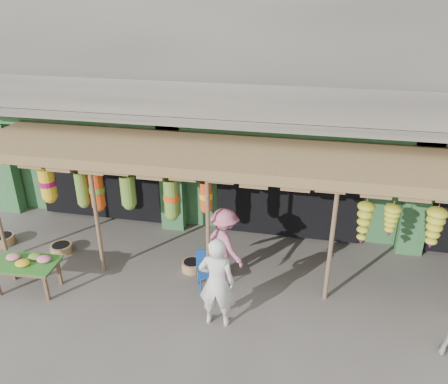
% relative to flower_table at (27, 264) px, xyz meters
% --- Properties ---
extents(ground, '(80.00, 80.00, 0.00)m').
position_rel_flower_table_xyz_m(ground, '(5.20, 1.16, -0.64)').
color(ground, '#514C47').
rests_on(ground, ground).
extents(building, '(16.40, 6.80, 7.00)m').
position_rel_flower_table_xyz_m(building, '(5.20, 6.03, 2.72)').
color(building, gray).
rests_on(building, ground).
extents(awning, '(14.00, 2.70, 2.79)m').
position_rel_flower_table_xyz_m(awning, '(5.05, 1.97, 1.93)').
color(awning, brown).
rests_on(awning, ground).
extents(flower_table, '(1.38, 0.86, 0.80)m').
position_rel_flower_table_xyz_m(flower_table, '(0.00, 0.00, 0.00)').
color(flower_table, brown).
rests_on(flower_table, ground).
extents(blue_chair, '(0.54, 0.55, 0.86)m').
position_rel_flower_table_xyz_m(blue_chair, '(3.68, 0.88, -0.17)').
color(blue_chair, '#174598').
rests_on(blue_chair, ground).
extents(basket_left, '(0.61, 0.61, 0.23)m').
position_rel_flower_table_xyz_m(basket_left, '(-1.80, 1.50, -0.53)').
color(basket_left, brown).
rests_on(basket_left, ground).
extents(basket_mid, '(0.66, 0.66, 0.20)m').
position_rel_flower_table_xyz_m(basket_mid, '(-0.15, 1.45, -0.55)').
color(basket_mid, '#9C6D46').
rests_on(basket_mid, ground).
extents(basket_right, '(0.59, 0.59, 0.22)m').
position_rel_flower_table_xyz_m(basket_right, '(3.20, 1.38, -0.54)').
color(basket_right, olive).
rests_on(basket_right, ground).
extents(person_front, '(0.70, 0.47, 1.88)m').
position_rel_flower_table_xyz_m(person_front, '(4.14, -0.20, 0.29)').
color(person_front, silver).
rests_on(person_front, ground).
extents(person_shopper, '(1.25, 1.20, 1.71)m').
position_rel_flower_table_xyz_m(person_shopper, '(3.99, 1.26, 0.21)').
color(person_shopper, '#CD6D8E').
rests_on(person_shopper, ground).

